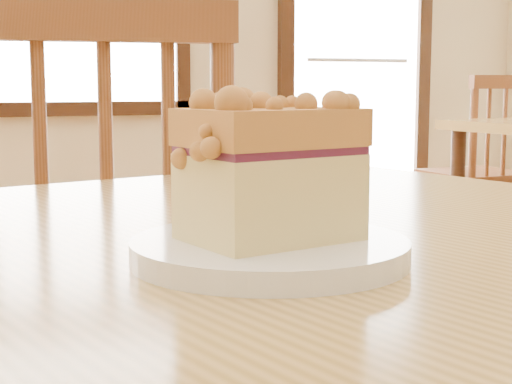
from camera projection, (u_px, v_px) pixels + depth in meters
entry_door at (357, 37)px, 5.00m from camera, size 1.08×0.06×2.29m
cafe_table_main at (119, 334)px, 0.73m from camera, size 1.48×1.17×0.75m
cafe_chair_main at (103, 287)px, 1.44m from camera, size 0.52×0.52×1.04m
cafe_chair_second at (481, 172)px, 3.75m from camera, size 0.43×0.43×0.95m
plate at (270, 251)px, 0.63m from camera, size 0.22×0.22×0.02m
cake_slice at (270, 170)px, 0.62m from camera, size 0.15×0.12×0.12m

